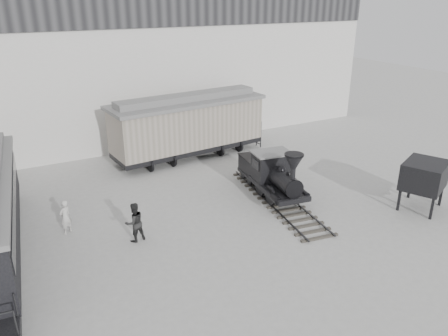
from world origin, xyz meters
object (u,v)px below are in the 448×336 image
locomotive (273,177)px  boxcar (188,124)px  visitor_a (65,217)px  visitor_b (134,222)px  coal_hopper (424,179)px

locomotive → boxcar: 7.93m
visitor_a → visitor_b: visitor_b is taller
boxcar → visitor_a: (-8.89, -6.56, -1.37)m
visitor_a → locomotive: bearing=139.5°
boxcar → visitor_a: boxcar is taller
boxcar → visitor_b: size_ratio=5.81×
boxcar → coal_hopper: bearing=-65.3°
boxcar → coal_hopper: 14.27m
locomotive → visitor_b: bearing=-165.4°
locomotive → boxcar: boxcar is taller
locomotive → boxcar: bearing=108.4°
visitor_b → boxcar: bearing=-136.5°
boxcar → visitor_b: 10.82m
visitor_a → boxcar: bearing=-177.6°
boxcar → visitor_b: boxcar is taller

